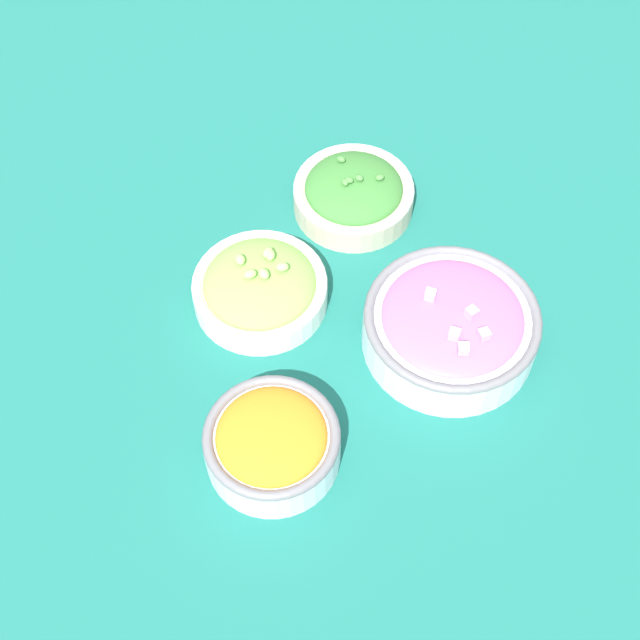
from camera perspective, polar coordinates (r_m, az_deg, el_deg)
ground_plane at (r=1.08m, az=0.00°, el=-0.89°), size 3.00×3.00×0.00m
bowl_lettuce at (r=1.09m, az=-3.86°, el=2.10°), size 0.17×0.17×0.07m
bowl_red_onion at (r=1.05m, az=8.37°, el=-0.34°), size 0.21×0.21×0.08m
bowl_carrots at (r=0.97m, az=-3.08°, el=-7.81°), size 0.15×0.15×0.06m
bowl_broccoli at (r=1.18m, az=2.17°, el=8.13°), size 0.16×0.16×0.07m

